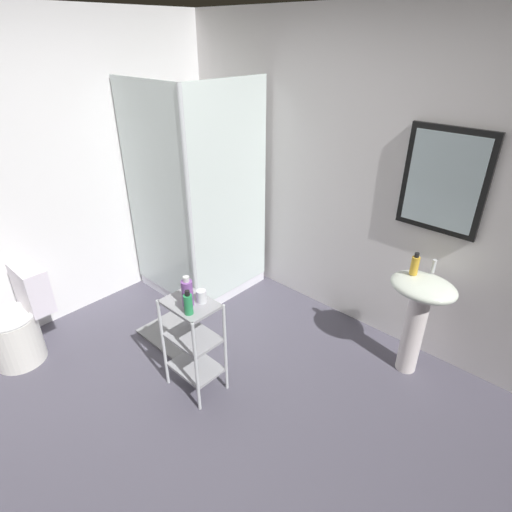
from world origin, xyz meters
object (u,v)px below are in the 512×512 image
storage_cart (193,339)px  hand_soap_bottle (415,265)px  body_wash_bottle_green (188,304)px  bath_mat (175,335)px  rinse_cup (201,296)px  pedestal_sink (419,306)px  toilet (19,325)px  shower_stall (199,247)px  conditioner_bottle_purple (187,292)px

storage_cart → hand_soap_bottle: size_ratio=4.45×
body_wash_bottle_green → bath_mat: body_wash_bottle_green is taller
hand_soap_bottle → rinse_cup: (-0.91, -1.17, -0.10)m
pedestal_sink → body_wash_bottle_green: size_ratio=4.79×
hand_soap_bottle → rinse_cup: hand_soap_bottle is taller
body_wash_bottle_green → bath_mat: 1.09m
storage_cart → toilet: bearing=-150.0°
shower_stall → bath_mat: size_ratio=3.33×
conditioner_bottle_purple → toilet: bearing=-150.9°
toilet → hand_soap_bottle: (2.19, 1.94, 0.57)m
toilet → rinse_cup: rinse_cup is taller
body_wash_bottle_green → bath_mat: size_ratio=0.28×
toilet → body_wash_bottle_green: size_ratio=4.49×
hand_soap_bottle → body_wash_bottle_green: bearing=-123.7°
body_wash_bottle_green → conditioner_bottle_purple: size_ratio=0.80×
toilet → body_wash_bottle_green: 1.55m
pedestal_sink → hand_soap_bottle: bearing=174.7°
storage_cart → body_wash_bottle_green: bearing=-41.9°
shower_stall → bath_mat: bearing=-58.0°
shower_stall → rinse_cup: 1.37m
conditioner_bottle_purple → bath_mat: size_ratio=0.35×
bath_mat → conditioner_bottle_purple: bearing=-23.6°
pedestal_sink → shower_stall: bearing=-170.9°
toilet → bath_mat: bearing=55.0°
conditioner_bottle_purple → hand_soap_bottle: bearing=52.9°
rinse_cup → bath_mat: (-0.62, 0.17, -0.77)m
body_wash_bottle_green → shower_stall: bearing=137.8°
shower_stall → toilet: size_ratio=2.63×
shower_stall → body_wash_bottle_green: bearing=-42.2°
storage_cart → pedestal_sink: bearing=49.3°
shower_stall → conditioner_bottle_purple: size_ratio=9.41×
toilet → rinse_cup: bearing=31.1°
body_wash_bottle_green → conditioner_bottle_purple: conditioner_bottle_purple is taller
pedestal_sink → bath_mat: (-1.62, -0.98, -0.57)m
shower_stall → pedestal_sink: size_ratio=2.47×
shower_stall → rinse_cup: bearing=-38.8°
shower_stall → bath_mat: (0.41, -0.66, -0.45)m
shower_stall → hand_soap_bottle: shower_stall is taller
hand_soap_bottle → rinse_cup: bearing=-127.9°
shower_stall → pedestal_sink: bearing=9.1°
shower_stall → storage_cart: bearing=-42.2°
toilet → pedestal_sink: bearing=40.2°
pedestal_sink → bath_mat: pedestal_sink is taller
conditioner_bottle_purple → rinse_cup: conditioner_bottle_purple is taller
conditioner_bottle_purple → rinse_cup: (0.04, 0.08, -0.05)m
toilet → body_wash_bottle_green: bearing=25.7°
shower_stall → hand_soap_bottle: bearing=9.7°
bath_mat → shower_stall: bearing=122.0°
pedestal_sink → toilet: 3.01m
hand_soap_bottle → toilet: bearing=-138.5°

